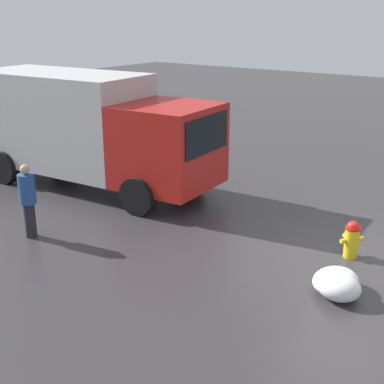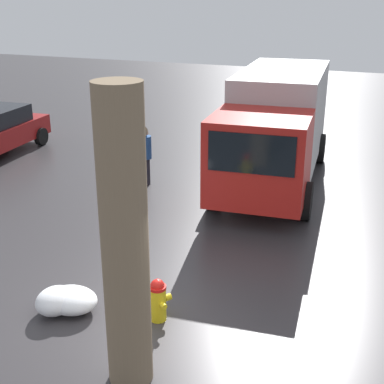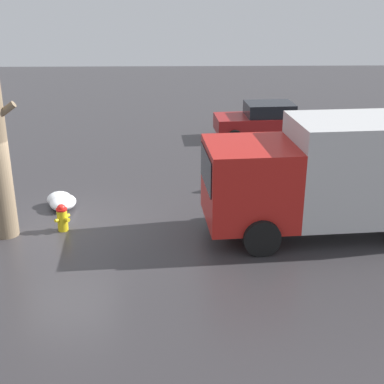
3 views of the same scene
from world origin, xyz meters
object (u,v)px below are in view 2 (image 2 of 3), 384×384
object	(u,v)px
tree_trunk	(125,243)
pedestrian	(145,154)
delivery_truck	(276,124)
fire_hydrant	(158,299)

from	to	relation	value
tree_trunk	pedestrian	world-z (taller)	tree_trunk
tree_trunk	delivery_truck	xyz separation A→B (m)	(8.74, 0.04, -0.45)
delivery_truck	pedestrian	xyz separation A→B (m)	(-1.58, 3.20, -0.76)
fire_hydrant	tree_trunk	distance (m)	2.20
pedestrian	delivery_truck	bearing A→B (deg)	122.48
tree_trunk	pedestrian	size ratio (longest dim) A/B	2.61
tree_trunk	delivery_truck	bearing A→B (deg)	0.27
fire_hydrant	pedestrian	bearing A→B (deg)	64.23
fire_hydrant	tree_trunk	xyz separation A→B (m)	(-1.39, -0.23, 1.69)
delivery_truck	fire_hydrant	bearing A→B (deg)	84.04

